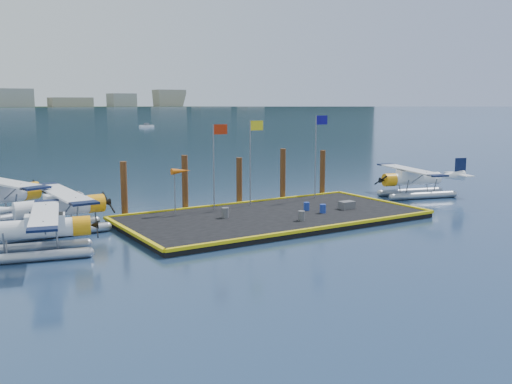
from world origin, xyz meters
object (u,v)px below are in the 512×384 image
at_px(seaplane_b, 57,210).
at_px(piling_4, 322,174).
at_px(drum_2, 307,206).
at_px(piling_3, 283,176).
at_px(drum_3, 301,216).
at_px(drum_1, 323,209).
at_px(flagpole_blue, 318,144).
at_px(windsock, 181,172).
at_px(seaplane_d, 413,181).
at_px(piling_0, 124,191).
at_px(piling_1, 185,185).
at_px(flagpole_yellow, 253,150).
at_px(crate, 347,205).
at_px(piling_2, 239,183).
at_px(drum_0, 225,213).
at_px(flagpole_red, 216,153).
at_px(seaplane_a, 38,231).

height_order(seaplane_b, piling_4, piling_4).
bearing_deg(drum_2, piling_3, 72.84).
bearing_deg(drum_3, drum_1, 25.02).
relative_size(flagpole_blue, windsock, 2.08).
relative_size(seaplane_d, piling_0, 2.24).
height_order(drum_2, piling_1, piling_1).
height_order(flagpole_yellow, piling_1, flagpole_yellow).
relative_size(drum_3, windsock, 0.20).
bearing_deg(piling_1, drum_2, -38.21).
distance_m(drum_3, piling_0, 12.09).
relative_size(crate, piling_0, 0.27).
height_order(drum_1, piling_0, piling_0).
bearing_deg(piling_0, flagpole_blue, -6.01).
xyz_separation_m(windsock, piling_2, (5.53, 1.60, -1.33)).
relative_size(drum_0, flagpole_yellow, 0.11).
xyz_separation_m(piling_2, piling_3, (4.00, 0.00, 0.25)).
bearing_deg(flagpole_yellow, drum_0, -142.81).
bearing_deg(piling_4, windsock, -173.25).
bearing_deg(windsock, crate, -24.13).
bearing_deg(seaplane_d, seaplane_b, 101.98).
xyz_separation_m(seaplane_d, windsock, (-20.35, 2.06, 1.84)).
distance_m(piling_1, piling_3, 8.50).
height_order(seaplane_d, flagpole_blue, flagpole_blue).
bearing_deg(windsock, piling_3, 9.53).
distance_m(drum_2, flagpole_blue, 6.72).
bearing_deg(flagpole_yellow, flagpole_blue, -0.00).
distance_m(drum_3, windsock, 8.80).
bearing_deg(seaplane_b, drum_2, 75.30).
bearing_deg(piling_2, drum_2, -66.53).
bearing_deg(drum_2, windsock, 154.31).
height_order(flagpole_red, piling_0, flagpole_red).
xyz_separation_m(seaplane_a, flagpole_red, (13.07, 5.01, 3.07)).
distance_m(flagpole_yellow, flagpole_blue, 6.00).
xyz_separation_m(flagpole_yellow, piling_4, (7.80, 1.60, -2.51)).
xyz_separation_m(seaplane_b, piling_2, (13.78, 1.70, 0.44)).
bearing_deg(crate, piling_3, 100.29).
relative_size(flagpole_red, piling_2, 1.58).
bearing_deg(drum_3, flagpole_blue, 45.79).
height_order(seaplane_a, windsock, windsock).
xyz_separation_m(seaplane_a, drum_3, (15.83, -1.39, -0.61)).
bearing_deg(flagpole_blue, piling_4, 41.58).
height_order(drum_2, piling_3, piling_3).
relative_size(seaplane_d, flagpole_red, 1.50).
bearing_deg(flagpole_red, drum_2, -36.40).
xyz_separation_m(drum_2, flagpole_yellow, (-2.14, 3.78, 3.82)).
distance_m(seaplane_b, piling_3, 17.88).
bearing_deg(piling_0, drum_0, -41.31).
xyz_separation_m(drum_0, piling_2, (3.76, 4.61, 1.16)).
bearing_deg(piling_4, crate, -113.98).
xyz_separation_m(drum_2, windsock, (-7.86, 3.78, 2.54)).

